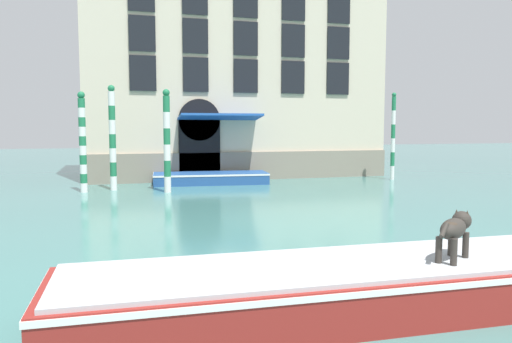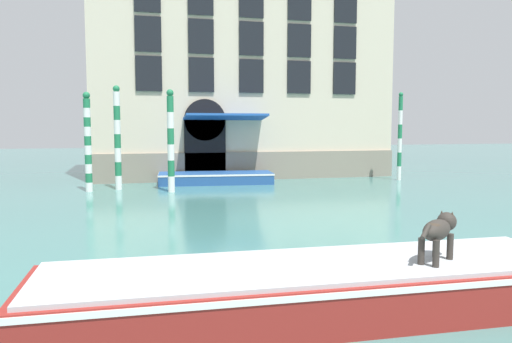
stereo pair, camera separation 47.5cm
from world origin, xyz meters
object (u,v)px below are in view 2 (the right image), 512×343
object	(u,v)px
mooring_pole_1	(117,137)
mooring_pole_2	(400,136)
dog_on_deck	(439,230)
mooring_pole_3	(171,141)
boat_moored_near_palazzo	(216,178)
boat_foreground	(317,287)
mooring_pole_0	(88,142)

from	to	relation	value
mooring_pole_1	mooring_pole_2	distance (m)	12.95
dog_on_deck	mooring_pole_3	size ratio (longest dim) A/B	0.22
boat_moored_near_palazzo	boat_foreground	bearing A→B (deg)	-89.13
mooring_pole_1	mooring_pole_3	size ratio (longest dim) A/B	1.05
boat_moored_near_palazzo	mooring_pole_2	xyz separation A→B (m)	(8.75, -0.70, 1.84)
boat_foreground	boat_moored_near_palazzo	distance (m)	15.78
boat_moored_near_palazzo	mooring_pole_1	bearing A→B (deg)	-160.08
dog_on_deck	boat_moored_near_palazzo	xyz separation A→B (m)	(-0.47, 16.02, -0.89)
boat_moored_near_palazzo	mooring_pole_1	xyz separation A→B (m)	(-4.19, -1.09, 1.86)
mooring_pole_3	mooring_pole_1	bearing A→B (deg)	147.35
mooring_pole_0	mooring_pole_1	world-z (taller)	mooring_pole_1
dog_on_deck	mooring_pole_2	world-z (taller)	mooring_pole_2
dog_on_deck	mooring_pole_0	size ratio (longest dim) A/B	0.22
dog_on_deck	mooring_pole_1	distance (m)	15.67
mooring_pole_2	boat_moored_near_palazzo	bearing A→B (deg)	175.40
mooring_pole_1	mooring_pole_2	size ratio (longest dim) A/B	1.01
mooring_pole_0	mooring_pole_2	distance (m)	14.08
mooring_pole_1	mooring_pole_0	bearing A→B (deg)	-161.13
boat_moored_near_palazzo	mooring_pole_3	size ratio (longest dim) A/B	1.30
dog_on_deck	mooring_pole_1	xyz separation A→B (m)	(-4.66, 14.93, 0.97)
dog_on_deck	mooring_pole_1	size ratio (longest dim) A/B	0.21
mooring_pole_0	mooring_pole_3	bearing A→B (deg)	-16.28
mooring_pole_0	mooring_pole_1	xyz separation A→B (m)	(1.12, 0.38, 0.15)
mooring_pole_0	mooring_pole_1	bearing A→B (deg)	18.87
dog_on_deck	mooring_pole_2	distance (m)	17.44
boat_moored_near_palazzo	mooring_pole_0	world-z (taller)	mooring_pole_0
boat_foreground	mooring_pole_2	bearing A→B (deg)	58.05
mooring_pole_0	mooring_pole_1	size ratio (longest dim) A/B	0.93
boat_foreground	boat_moored_near_palazzo	xyz separation A→B (m)	(1.23, 15.74, -0.11)
boat_foreground	mooring_pole_3	bearing A→B (deg)	95.63
dog_on_deck	boat_moored_near_palazzo	distance (m)	16.05
boat_foreground	mooring_pole_0	bearing A→B (deg)	107.59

